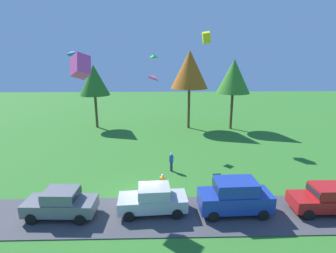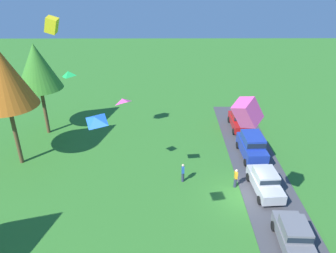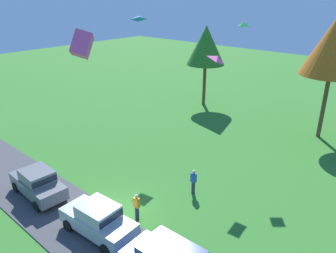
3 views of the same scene
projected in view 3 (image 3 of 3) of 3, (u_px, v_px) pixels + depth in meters
ground_plane at (116, 213)px, 19.54m from camera, size 120.00×120.00×0.00m
pavement_strip at (86, 230)px, 18.04m from camera, size 36.00×4.40×0.06m
car_sedan_near_entrance at (38, 182)px, 20.73m from camera, size 4.47×2.10×1.84m
car_sedan_by_flagpole at (98, 219)px, 17.39m from camera, size 4.51×2.18×1.84m
person_beside_suv at (193, 182)px, 21.09m from camera, size 0.36×0.24×1.71m
person_watching_sky at (137, 207)px, 18.61m from camera, size 0.36×0.24×1.71m
tree_far_left at (206, 46)px, 35.76m from camera, size 4.22×4.22×8.91m
tree_center_back at (335, 44)px, 26.69m from camera, size 5.13×5.13×10.84m
kite_diamond_topmost at (139, 18)px, 26.42m from camera, size 1.29×1.33×0.58m
kite_diamond_high_left at (218, 58)px, 22.39m from camera, size 1.44×1.43×0.74m
kite_box_low_drifter at (82, 44)px, 19.66m from camera, size 1.53×1.94×1.93m
kite_diamond_mid_center at (244, 24)px, 24.10m from camera, size 0.89×0.91×0.46m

